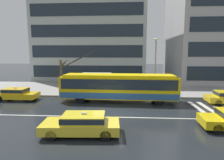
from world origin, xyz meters
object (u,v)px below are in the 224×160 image
at_px(street_lamp, 155,62).
at_px(pedestrian_approaching_curb, 107,79).
at_px(pedestrian_at_shelter, 120,79).
at_px(bus_shelter, 97,78).
at_px(trolleybus, 119,87).
at_px(street_tree_bare, 61,73).
at_px(taxi_queued_behind_bus, 17,94).
at_px(taxi_oncoming_near, 82,123).

bearing_deg(street_lamp, pedestrian_approaching_curb, 163.56).
height_order(pedestrian_at_shelter, pedestrian_approaching_curb, pedestrian_approaching_curb).
bearing_deg(pedestrian_approaching_curb, street_lamp, -16.44).
bearing_deg(bus_shelter, trolleybus, -51.49).
relative_size(pedestrian_at_shelter, street_tree_bare, 0.48).
bearing_deg(trolleybus, taxi_queued_behind_bus, -179.22).
bearing_deg(taxi_queued_behind_bus, street_tree_bare, 48.84).
bearing_deg(bus_shelter, street_tree_bare, 175.64).
bearing_deg(street_tree_bare, taxi_oncoming_near, -66.10).
distance_m(trolleybus, taxi_queued_behind_bus, 10.83).
distance_m(taxi_queued_behind_bus, bus_shelter, 8.88).
relative_size(trolleybus, taxi_oncoming_near, 2.78).
relative_size(pedestrian_approaching_curb, street_tree_bare, 0.49).
xyz_separation_m(pedestrian_at_shelter, pedestrian_approaching_curb, (-1.68, -0.34, 0.01)).
relative_size(taxi_queued_behind_bus, pedestrian_approaching_curb, 2.15).
bearing_deg(taxi_queued_behind_bus, pedestrian_at_shelter, 22.48).
distance_m(taxi_oncoming_near, pedestrian_approaching_curb, 12.07).
distance_m(street_lamp, street_tree_bare, 11.52).
xyz_separation_m(taxi_queued_behind_bus, pedestrian_approaching_curb, (9.22, 4.17, 1.01)).
height_order(pedestrian_at_shelter, street_lamp, street_lamp).
bearing_deg(trolleybus, street_tree_bare, 152.03).
height_order(bus_shelter, pedestrian_at_shelter, bus_shelter).
bearing_deg(bus_shelter, taxi_oncoming_near, -86.12).
bearing_deg(taxi_oncoming_near, bus_shelter, 93.88).
height_order(trolleybus, street_tree_bare, trolleybus).
xyz_separation_m(bus_shelter, street_lamp, (6.85, -1.16, 1.98)).
height_order(taxi_queued_behind_bus, pedestrian_approaching_curb, pedestrian_approaching_curb).
xyz_separation_m(taxi_oncoming_near, bus_shelter, (-0.78, 11.53, 1.29)).
distance_m(taxi_queued_behind_bus, pedestrian_approaching_curb, 10.17).
xyz_separation_m(taxi_queued_behind_bus, taxi_oncoming_near, (8.77, -7.85, 0.00)).
distance_m(pedestrian_at_shelter, street_tree_bare, 7.45).
xyz_separation_m(trolleybus, street_lamp, (4.04, 2.37, 2.43)).
relative_size(trolleybus, street_lamp, 2.03).
height_order(taxi_queued_behind_bus, bus_shelter, bus_shelter).
height_order(taxi_queued_behind_bus, taxi_oncoming_near, same).
xyz_separation_m(street_lamp, street_tree_bare, (-11.32, 1.50, -1.50)).
bearing_deg(trolleybus, street_lamp, 30.37).
relative_size(taxi_oncoming_near, pedestrian_at_shelter, 2.44).
height_order(bus_shelter, pedestrian_approaching_curb, bus_shelter).
bearing_deg(taxi_oncoming_near, pedestrian_approaching_curb, 87.83).
relative_size(street_lamp, street_tree_bare, 1.60).
height_order(taxi_oncoming_near, street_lamp, street_lamp).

